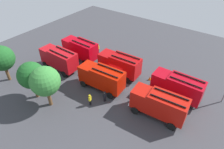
% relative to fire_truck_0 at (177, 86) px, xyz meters
% --- Properties ---
extents(ground_plane, '(55.37, 55.37, 0.00)m').
position_rel_fire_truck_0_xyz_m(ground_plane, '(9.60, 2.37, -2.15)').
color(ground_plane, '#38383D').
extents(fire_truck_0, '(7.21, 2.78, 3.88)m').
position_rel_fire_truck_0_xyz_m(fire_truck_0, '(0.00, 0.00, 0.00)').
color(fire_truck_0, '#AB0715').
rests_on(fire_truck_0, ground).
extents(fire_truck_1, '(7.28, 2.96, 3.88)m').
position_rel_fire_truck_0_xyz_m(fire_truck_1, '(9.70, 0.13, 0.00)').
color(fire_truck_1, '#AC0A0D').
rests_on(fire_truck_1, ground).
extents(fire_truck_2, '(7.26, 2.89, 3.88)m').
position_rel_fire_truck_0_xyz_m(fire_truck_2, '(18.46, 0.15, 0.00)').
color(fire_truck_2, '#B30310').
rests_on(fire_truck_2, ground).
extents(fire_truck_3, '(7.35, 3.15, 3.88)m').
position_rel_fire_truck_0_xyz_m(fire_truck_3, '(0.58, 4.69, 0.00)').
color(fire_truck_3, '#B4120A').
rests_on(fire_truck_3, ground).
extents(fire_truck_4, '(7.33, 3.10, 3.88)m').
position_rel_fire_truck_0_xyz_m(fire_truck_4, '(9.86, 4.63, 0.00)').
color(fire_truck_4, '#B81302').
rests_on(fire_truck_4, ground).
extents(fire_truck_5, '(7.23, 2.83, 3.88)m').
position_rel_fire_truck_0_xyz_m(fire_truck_5, '(19.01, 4.76, 0.00)').
color(fire_truck_5, '#B50E15').
rests_on(fire_truck_5, ground).
extents(firefighter_0, '(0.46, 0.32, 1.62)m').
position_rel_fire_truck_0_xyz_m(firefighter_0, '(20.96, -2.55, -1.25)').
color(firefighter_0, black).
rests_on(firefighter_0, ground).
extents(firefighter_1, '(0.29, 0.42, 1.77)m').
position_rel_fire_truck_0_xyz_m(firefighter_1, '(17.17, -3.45, -1.15)').
color(firefighter_1, black).
rests_on(firefighter_1, ground).
extents(firefighter_2, '(0.41, 0.48, 1.76)m').
position_rel_fire_truck_0_xyz_m(firefighter_2, '(7.79, 6.62, -1.16)').
color(firefighter_2, black).
rests_on(firefighter_2, ground).
extents(firefighter_3, '(0.45, 0.48, 1.65)m').
position_rel_fire_truck_0_xyz_m(firefighter_3, '(16.62, 2.85, -1.23)').
color(firefighter_3, black).
rests_on(firefighter_3, ground).
extents(firefighter_4, '(0.29, 0.44, 1.79)m').
position_rel_fire_truck_0_xyz_m(firefighter_4, '(9.00, 8.37, -1.14)').
color(firefighter_4, black).
rests_on(firefighter_4, ground).
extents(tree_0, '(3.98, 3.98, 6.17)m').
position_rel_fire_truck_0_xyz_m(tree_0, '(13.55, 11.57, 2.00)').
color(tree_0, brown).
rests_on(tree_0, ground).
extents(tree_1, '(3.74, 3.74, 5.80)m').
position_rel_fire_truck_0_xyz_m(tree_1, '(16.41, 11.66, 1.75)').
color(tree_1, brown).
rests_on(tree_1, ground).
extents(tree_2, '(3.89, 3.89, 6.03)m').
position_rel_fire_truck_0_xyz_m(tree_2, '(23.51, 11.80, 1.91)').
color(tree_2, brown).
rests_on(tree_2, ground).
extents(traffic_cone_0, '(0.48, 0.48, 0.69)m').
position_rel_fire_truck_0_xyz_m(traffic_cone_0, '(4.84, -1.59, -1.81)').
color(traffic_cone_0, '#F2600C').
rests_on(traffic_cone_0, ground).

